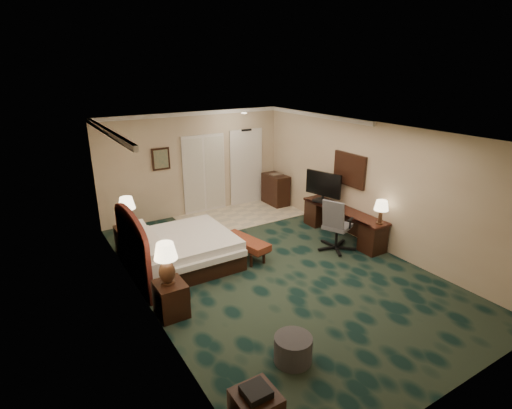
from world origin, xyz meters
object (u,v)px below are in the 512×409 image
nightstand_far (129,241)px  lamp_near (166,263)px  desk (343,223)px  nightstand_near (171,299)px  tv (323,187)px  bed (183,250)px  minibar (276,189)px  desk_chair (337,224)px  bed_bench (246,247)px  ottoman (293,349)px  lamp_far (127,212)px

nightstand_far → lamp_near: lamp_near is taller
desk → nightstand_near: bearing=-169.2°
nightstand_near → tv: bearing=19.1°
tv → nightstand_near: bearing=-176.5°
bed → nightstand_far: same height
bed → minibar: minibar is taller
bed → desk_chair: size_ratio=1.63×
bed_bench → lamp_near: bearing=-163.2°
nightstand_near → desk_chair: (3.91, 0.44, 0.31)m
bed → lamp_near: lamp_near is taller
bed → bed_bench: bed is taller
tv → minibar: size_ratio=1.10×
nightstand_far → bed_bench: size_ratio=0.53×
nightstand_near → tv: tv is taller
nightstand_near → bed_bench: (2.06, 1.18, -0.09)m
nightstand_near → lamp_near: size_ratio=0.82×
bed → desk_chair: desk_chair is taller
ottoman → desk: 4.42m
nightstand_far → desk: desk is taller
tv → desk_chair: (-0.51, -1.10, -0.46)m
lamp_near → desk: 4.61m
lamp_far → tv: bearing=-13.2°
bed → nightstand_far: size_ratio=3.15×
lamp_near → lamp_far: 2.53m
nightstand_near → minibar: 5.75m
bed → tv: tv is taller
bed → nightstand_near: 1.72m
desk_chair → lamp_far: bearing=127.6°
bed_bench → nightstand_far: bearing=134.5°
nightstand_near → bed: bearing=61.8°
lamp_near → bed_bench: 2.48m
desk → bed: bearing=169.8°
lamp_near → nightstand_near: bearing=-53.1°
nightstand_near → lamp_near: 0.63m
desk → tv: 0.98m
nightstand_far → desk: bearing=-20.5°
bed → lamp_far: (-0.76, 1.04, 0.63)m
nightstand_far → bed_bench: nightstand_far is taller
nightstand_near → minibar: bearing=38.8°
nightstand_near → lamp_near: bearing=126.9°
nightstand_far → ottoman: bearing=-77.2°
lamp_near → nightstand_far: bearing=89.2°
lamp_far → minibar: bearing=13.3°
tv → minibar: (0.05, 2.07, -0.61)m
tv → minibar: 2.16m
nightstand_near → desk: (4.48, 0.85, 0.06)m
bed → ottoman: bed is taller
nightstand_near → desk: size_ratio=0.24×
nightstand_near → nightstand_far: nightstand_far is taller
nightstand_near → nightstand_far: 2.53m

